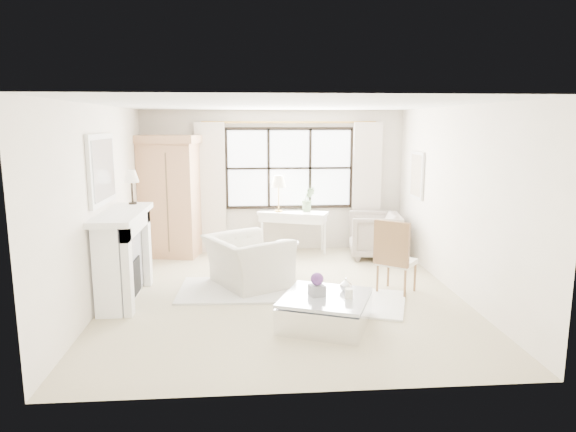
% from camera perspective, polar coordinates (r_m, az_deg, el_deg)
% --- Properties ---
extents(floor, '(5.50, 5.50, 0.00)m').
position_cam_1_polar(floor, '(7.52, -0.44, -8.75)').
color(floor, '#C5B792').
rests_on(floor, ground).
extents(ceiling, '(5.50, 5.50, 0.00)m').
position_cam_1_polar(ceiling, '(7.12, -0.47, 12.26)').
color(ceiling, white).
rests_on(ceiling, ground).
extents(wall_back, '(5.00, 0.00, 5.00)m').
position_cam_1_polar(wall_back, '(9.92, -1.59, 3.89)').
color(wall_back, beige).
rests_on(wall_back, ground).
extents(wall_front, '(5.00, 0.00, 5.00)m').
position_cam_1_polar(wall_front, '(4.51, 2.04, -3.89)').
color(wall_front, beige).
rests_on(wall_front, ground).
extents(wall_left, '(0.00, 5.50, 5.50)m').
position_cam_1_polar(wall_left, '(7.45, -20.01, 1.14)').
color(wall_left, white).
rests_on(wall_left, ground).
extents(wall_right, '(0.00, 5.50, 5.50)m').
position_cam_1_polar(wall_right, '(7.78, 18.24, 1.61)').
color(wall_right, white).
rests_on(wall_right, ground).
extents(window_pane, '(2.40, 0.02, 1.50)m').
position_cam_1_polar(window_pane, '(9.89, 0.15, 5.34)').
color(window_pane, white).
rests_on(window_pane, wall_back).
extents(window_frame, '(2.50, 0.04, 1.50)m').
position_cam_1_polar(window_frame, '(9.88, 0.16, 5.33)').
color(window_frame, black).
rests_on(window_frame, wall_back).
extents(curtain_rod, '(3.30, 0.04, 0.04)m').
position_cam_1_polar(curtain_rod, '(9.80, 0.19, 10.38)').
color(curtain_rod, '#B6893F').
rests_on(curtain_rod, wall_back).
extents(curtain_left, '(0.55, 0.10, 2.47)m').
position_cam_1_polar(curtain_left, '(9.85, -8.55, 3.06)').
color(curtain_left, silver).
rests_on(curtain_left, ground).
extents(curtain_right, '(0.55, 0.10, 2.47)m').
position_cam_1_polar(curtain_right, '(10.09, 8.73, 3.23)').
color(curtain_right, beige).
rests_on(curtain_right, ground).
extents(fireplace, '(0.58, 1.66, 1.26)m').
position_cam_1_polar(fireplace, '(7.53, -18.02, -4.11)').
color(fireplace, white).
rests_on(fireplace, ground).
extents(mirror_frame, '(0.05, 1.15, 0.95)m').
position_cam_1_polar(mirror_frame, '(7.39, -20.01, 4.90)').
color(mirror_frame, white).
rests_on(mirror_frame, wall_left).
extents(mirror_glass, '(0.02, 1.00, 0.80)m').
position_cam_1_polar(mirror_glass, '(7.38, -19.79, 4.91)').
color(mirror_glass, silver).
rests_on(mirror_glass, wall_left).
extents(art_frame, '(0.04, 0.62, 0.82)m').
position_cam_1_polar(art_frame, '(9.33, 14.13, 4.41)').
color(art_frame, silver).
rests_on(art_frame, wall_right).
extents(art_canvas, '(0.01, 0.52, 0.72)m').
position_cam_1_polar(art_canvas, '(9.32, 14.02, 4.42)').
color(art_canvas, '#B6A78D').
rests_on(art_canvas, wall_right).
extents(mantel_lamp, '(0.22, 0.22, 0.51)m').
position_cam_1_polar(mantel_lamp, '(7.97, -17.01, 4.08)').
color(mantel_lamp, black).
rests_on(mantel_lamp, fireplace).
extents(armoire, '(1.24, 0.91, 2.24)m').
position_cam_1_polar(armoire, '(9.69, -13.02, 2.23)').
color(armoire, tan).
rests_on(armoire, floor).
extents(console_table, '(1.38, 0.87, 0.80)m').
position_cam_1_polar(console_table, '(9.79, 0.54, -1.82)').
color(console_table, white).
rests_on(console_table, floor).
extents(console_lamp, '(0.28, 0.28, 0.69)m').
position_cam_1_polar(console_lamp, '(9.64, -1.06, 3.75)').
color(console_lamp, '#A8813A').
rests_on(console_lamp, console_table).
extents(orchid_plant, '(0.26, 0.21, 0.47)m').
position_cam_1_polar(orchid_plant, '(9.70, 2.26, 1.87)').
color(orchid_plant, '#5A764F').
rests_on(orchid_plant, console_table).
extents(side_table, '(0.40, 0.40, 0.51)m').
position_cam_1_polar(side_table, '(8.60, -0.10, -4.01)').
color(side_table, silver).
rests_on(side_table, floor).
extents(rug_left, '(1.78, 1.29, 0.03)m').
position_cam_1_polar(rug_left, '(7.73, -5.55, -8.15)').
color(rug_left, silver).
rests_on(rug_left, floor).
extents(rug_right, '(1.86, 1.62, 0.03)m').
position_cam_1_polar(rug_right, '(7.30, 6.58, -9.32)').
color(rug_right, white).
rests_on(rug_right, floor).
extents(club_armchair, '(1.47, 1.53, 0.77)m').
position_cam_1_polar(club_armchair, '(7.84, -4.52, -5.07)').
color(club_armchair, beige).
rests_on(club_armchair, floor).
extents(wingback_chair, '(1.03, 1.00, 0.83)m').
position_cam_1_polar(wingback_chair, '(9.60, 9.59, -2.11)').
color(wingback_chair, gray).
rests_on(wingback_chair, floor).
extents(french_chair, '(0.68, 0.68, 1.08)m').
position_cam_1_polar(french_chair, '(7.69, 11.89, -6.13)').
color(french_chair, olive).
rests_on(french_chair, floor).
extents(coffee_table, '(1.30, 1.30, 0.38)m').
position_cam_1_polar(coffee_table, '(6.41, 4.17, -10.50)').
color(coffee_table, silver).
rests_on(coffee_table, floor).
extents(planter_box, '(0.21, 0.21, 0.13)m').
position_cam_1_polar(planter_box, '(6.33, 3.24, -8.24)').
color(planter_box, gray).
rests_on(planter_box, coffee_table).
extents(planter_flowers, '(0.16, 0.16, 0.16)m').
position_cam_1_polar(planter_flowers, '(6.29, 3.25, -7.00)').
color(planter_flowers, '#61327E').
rests_on(planter_flowers, planter_box).
extents(pillar_candle, '(0.09, 0.09, 0.12)m').
position_cam_1_polar(pillar_candle, '(6.26, 6.78, -8.55)').
color(pillar_candle, white).
rests_on(pillar_candle, coffee_table).
extents(coffee_vase, '(0.19, 0.19, 0.16)m').
position_cam_1_polar(coffee_vase, '(6.52, 6.45, -7.57)').
color(coffee_vase, white).
rests_on(coffee_vase, coffee_table).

